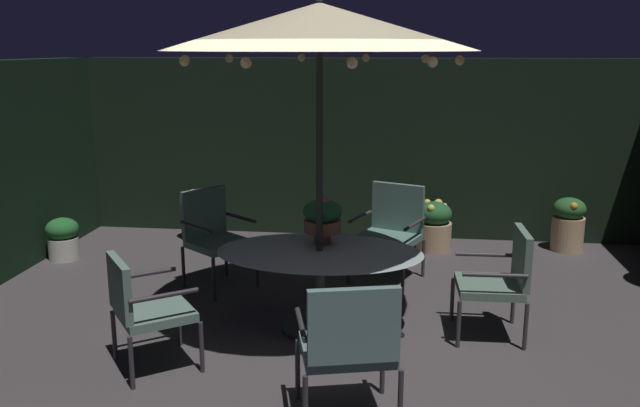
{
  "coord_description": "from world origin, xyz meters",
  "views": [
    {
      "loc": [
        0.57,
        -5.22,
        2.44
      ],
      "look_at": [
        -0.12,
        0.3,
        1.13
      ],
      "focal_mm": 37.38,
      "sensor_mm": 36.0,
      "label": 1
    }
  ],
  "objects_px": {
    "patio_dining_table": "(320,267)",
    "potted_plant_right_far": "(195,213)",
    "patio_chair_south": "(350,342)",
    "potted_plant_right_near": "(63,238)",
    "potted_plant_left_near": "(568,223)",
    "patio_chair_east": "(213,231)",
    "patio_chair_northeast": "(391,227)",
    "potted_plant_back_right": "(434,225)",
    "patio_umbrella": "(319,27)",
    "patio_chair_southeast": "(142,304)",
    "patio_chair_north": "(501,276)",
    "centerpiece_planter": "(323,217)"
  },
  "relations": [
    {
      "from": "centerpiece_planter",
      "to": "patio_chair_southeast",
      "type": "height_order",
      "value": "centerpiece_planter"
    },
    {
      "from": "patio_chair_north",
      "to": "potted_plant_back_right",
      "type": "xyz_separation_m",
      "value": [
        -0.46,
        2.48,
        -0.23
      ]
    },
    {
      "from": "potted_plant_right_near",
      "to": "potted_plant_right_far",
      "type": "height_order",
      "value": "potted_plant_right_far"
    },
    {
      "from": "patio_chair_northeast",
      "to": "potted_plant_back_right",
      "type": "xyz_separation_m",
      "value": [
        0.51,
        1.08,
        -0.26
      ]
    },
    {
      "from": "patio_chair_south",
      "to": "potted_plant_left_near",
      "type": "relative_size",
      "value": 1.52
    },
    {
      "from": "patio_dining_table",
      "to": "patio_chair_south",
      "type": "bearing_deg",
      "value": -75.63
    },
    {
      "from": "centerpiece_planter",
      "to": "potted_plant_left_near",
      "type": "xyz_separation_m",
      "value": [
        2.73,
        2.5,
        -0.63
      ]
    },
    {
      "from": "centerpiece_planter",
      "to": "potted_plant_right_near",
      "type": "relative_size",
      "value": 0.89
    },
    {
      "from": "potted_plant_back_right",
      "to": "potted_plant_right_near",
      "type": "height_order",
      "value": "potted_plant_back_right"
    },
    {
      "from": "patio_chair_north",
      "to": "patio_chair_east",
      "type": "bearing_deg",
      "value": 161.87
    },
    {
      "from": "potted_plant_left_near",
      "to": "patio_chair_northeast",
      "type": "bearing_deg",
      "value": -149.57
    },
    {
      "from": "patio_chair_east",
      "to": "potted_plant_right_far",
      "type": "distance_m",
      "value": 1.84
    },
    {
      "from": "patio_umbrella",
      "to": "centerpiece_planter",
      "type": "relative_size",
      "value": 6.49
    },
    {
      "from": "patio_chair_north",
      "to": "patio_chair_east",
      "type": "relative_size",
      "value": 0.93
    },
    {
      "from": "centerpiece_planter",
      "to": "patio_dining_table",
      "type": "bearing_deg",
      "value": -90.66
    },
    {
      "from": "patio_chair_northeast",
      "to": "patio_chair_south",
      "type": "relative_size",
      "value": 1.0
    },
    {
      "from": "patio_chair_north",
      "to": "patio_chair_northeast",
      "type": "relative_size",
      "value": 0.94
    },
    {
      "from": "patio_chair_north",
      "to": "potted_plant_back_right",
      "type": "height_order",
      "value": "patio_chair_north"
    },
    {
      "from": "potted_plant_back_right",
      "to": "potted_plant_right_near",
      "type": "bearing_deg",
      "value": -167.97
    },
    {
      "from": "patio_chair_north",
      "to": "patio_chair_northeast",
      "type": "xyz_separation_m",
      "value": [
        -0.96,
        1.41,
        0.02
      ]
    },
    {
      "from": "patio_umbrella",
      "to": "potted_plant_left_near",
      "type": "bearing_deg",
      "value": 44.75
    },
    {
      "from": "patio_dining_table",
      "to": "patio_chair_southeast",
      "type": "relative_size",
      "value": 1.98
    },
    {
      "from": "patio_chair_northeast",
      "to": "patio_chair_south",
      "type": "height_order",
      "value": "same"
    },
    {
      "from": "patio_umbrella",
      "to": "centerpiece_planter",
      "type": "xyz_separation_m",
      "value": [
        0.0,
        0.2,
        -1.62
      ]
    },
    {
      "from": "patio_umbrella",
      "to": "centerpiece_planter",
      "type": "distance_m",
      "value": 1.64
    },
    {
      "from": "patio_umbrella",
      "to": "patio_chair_north",
      "type": "xyz_separation_m",
      "value": [
        1.56,
        0.04,
        -2.06
      ]
    },
    {
      "from": "potted_plant_right_far",
      "to": "centerpiece_planter",
      "type": "bearing_deg",
      "value": -50.94
    },
    {
      "from": "patio_chair_east",
      "to": "potted_plant_right_near",
      "type": "xyz_separation_m",
      "value": [
        -2.01,
        0.64,
        -0.32
      ]
    },
    {
      "from": "potted_plant_right_far",
      "to": "patio_chair_southeast",
      "type": "bearing_deg",
      "value": -78.51
    },
    {
      "from": "patio_chair_south",
      "to": "potted_plant_left_near",
      "type": "distance_m",
      "value": 4.83
    },
    {
      "from": "patio_chair_northeast",
      "to": "patio_chair_north",
      "type": "bearing_deg",
      "value": -55.59
    },
    {
      "from": "potted_plant_right_near",
      "to": "centerpiece_planter",
      "type": "bearing_deg",
      "value": -23.3
    },
    {
      "from": "patio_chair_northeast",
      "to": "potted_plant_back_right",
      "type": "height_order",
      "value": "patio_chair_northeast"
    },
    {
      "from": "patio_chair_east",
      "to": "potted_plant_right_far",
      "type": "height_order",
      "value": "patio_chair_east"
    },
    {
      "from": "patio_chair_east",
      "to": "patio_chair_northeast",
      "type": "bearing_deg",
      "value": 15.1
    },
    {
      "from": "patio_dining_table",
      "to": "patio_chair_south",
      "type": "xyz_separation_m",
      "value": [
        0.39,
        -1.51,
        0.02
      ]
    },
    {
      "from": "potted_plant_back_right",
      "to": "patio_chair_south",
      "type": "bearing_deg",
      "value": -100.03
    },
    {
      "from": "patio_chair_north",
      "to": "patio_chair_southeast",
      "type": "xyz_separation_m",
      "value": [
        -2.8,
        -0.97,
        -0.01
      ]
    },
    {
      "from": "potted_plant_right_near",
      "to": "potted_plant_left_near",
      "type": "distance_m",
      "value": 6.08
    },
    {
      "from": "patio_chair_east",
      "to": "potted_plant_right_near",
      "type": "bearing_deg",
      "value": 162.28
    },
    {
      "from": "patio_dining_table",
      "to": "centerpiece_planter",
      "type": "xyz_separation_m",
      "value": [
        0.0,
        0.2,
        0.4
      ]
    },
    {
      "from": "patio_dining_table",
      "to": "potted_plant_right_near",
      "type": "distance_m",
      "value": 3.63
    },
    {
      "from": "patio_chair_south",
      "to": "potted_plant_right_near",
      "type": "xyz_separation_m",
      "value": [
        -3.63,
        3.11,
        -0.33
      ]
    },
    {
      "from": "patio_dining_table",
      "to": "potted_plant_right_far",
      "type": "height_order",
      "value": "patio_dining_table"
    },
    {
      "from": "patio_chair_south",
      "to": "potted_plant_right_far",
      "type": "xyz_separation_m",
      "value": [
        -2.36,
        4.14,
        -0.25
      ]
    },
    {
      "from": "patio_umbrella",
      "to": "patio_chair_southeast",
      "type": "distance_m",
      "value": 2.58
    },
    {
      "from": "patio_umbrella",
      "to": "patio_chair_north",
      "type": "bearing_deg",
      "value": 1.65
    },
    {
      "from": "patio_umbrella",
      "to": "patio_chair_east",
      "type": "height_order",
      "value": "patio_umbrella"
    },
    {
      "from": "patio_dining_table",
      "to": "patio_chair_east",
      "type": "distance_m",
      "value": 1.56
    },
    {
      "from": "patio_umbrella",
      "to": "patio_chair_north",
      "type": "relative_size",
      "value": 3.02
    }
  ]
}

